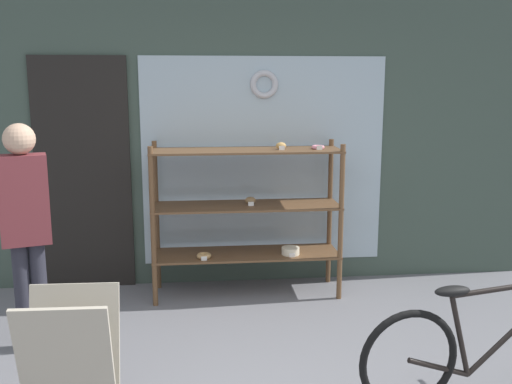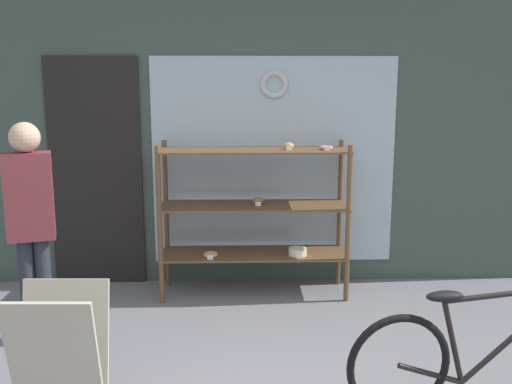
# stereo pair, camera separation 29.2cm
# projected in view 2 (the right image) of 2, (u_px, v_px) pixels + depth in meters

# --- Properties ---
(storefront_facade) EXTENTS (5.49, 0.13, 3.47)m
(storefront_facade) POSITION_uv_depth(u_px,v_px,m) (248.00, 103.00, 5.19)
(storefront_facade) COLOR #3D4C42
(storefront_facade) RESTS_ON ground_plane
(display_case) EXTENTS (1.64, 0.47, 1.36)m
(display_case) POSITION_uv_depth(u_px,v_px,m) (255.00, 208.00, 5.00)
(display_case) COLOR brown
(display_case) RESTS_ON ground_plane
(bicycle) EXTENTS (1.71, 0.46, 0.74)m
(bicycle) POSITION_uv_depth(u_px,v_px,m) (489.00, 354.00, 3.28)
(bicycle) COLOR black
(bicycle) RESTS_ON ground_plane
(sandwich_board) EXTENTS (0.49, 0.39, 0.78)m
(sandwich_board) POSITION_uv_depth(u_px,v_px,m) (60.00, 357.00, 3.11)
(sandwich_board) COLOR #B2A893
(sandwich_board) RESTS_ON ground_plane
(pedestrian) EXTENTS (0.36, 0.26, 1.60)m
(pedestrian) POSITION_uv_depth(u_px,v_px,m) (31.00, 217.00, 4.01)
(pedestrian) COLOR #282833
(pedestrian) RESTS_ON ground_plane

